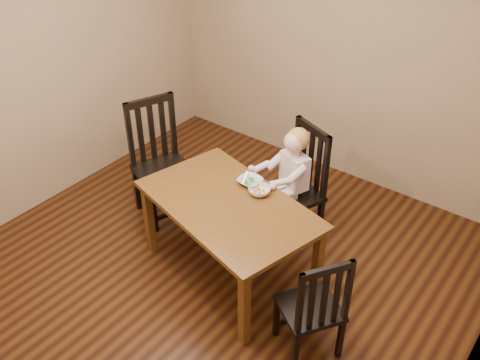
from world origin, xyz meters
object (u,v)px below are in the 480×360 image
Objects in this scene: chair_child at (296,186)px; bowl_veg at (259,191)px; dining_table at (228,211)px; bowl_peas at (250,181)px; chair_right at (314,308)px; chair_left at (161,162)px; toddler at (292,174)px.

chair_child is 5.96× the size of bowl_veg.
dining_table is at bearing 99.50° from chair_child.
chair_right is at bearing -31.54° from bowl_peas.
bowl_peas is at bearing 89.42° from chair_child.
chair_left is at bearing 106.54° from chair_right.
chair_child reaches higher than toddler.
toddler is 0.47m from bowl_veg.
chair_left is 1.03m from bowl_peas.
chair_right is 1.32m from toddler.
chair_right is (0.81, -1.05, -0.07)m from chair_child.
toddler is at bearing 131.29° from chair_left.
chair_child is 0.53m from bowl_peas.
chair_left reaches higher than bowl_veg.
bowl_veg is (-0.02, -0.46, 0.08)m from toddler.
dining_table is at bearing -86.44° from bowl_peas.
toddler reaches higher than bowl_peas.
bowl_veg is at bearing 63.76° from dining_table.
chair_right is 4.86× the size of bowl_peas.
bowl_peas is (-0.02, 0.31, 0.11)m from dining_table.
chair_child is at bearing 67.90° from bowl_peas.
bowl_veg is (0.14, -0.07, 0.00)m from bowl_peas.
chair_right is at bearing 149.01° from chair_child.
chair_left is at bearing 41.08° from toddler.
toddler is at bearing 67.82° from bowl_peas.
bowl_peas is at bearing 89.34° from toddler.
chair_left is at bearing 42.92° from chair_child.
dining_table is 1.08m from chair_left.
bowl_peas is 0.16m from bowl_veg.
chair_left is 5.99× the size of bowl_peas.
chair_left reaches higher than chair_child.
chair_left is 1.23× the size of chair_right.
bowl_veg reaches higher than dining_table.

